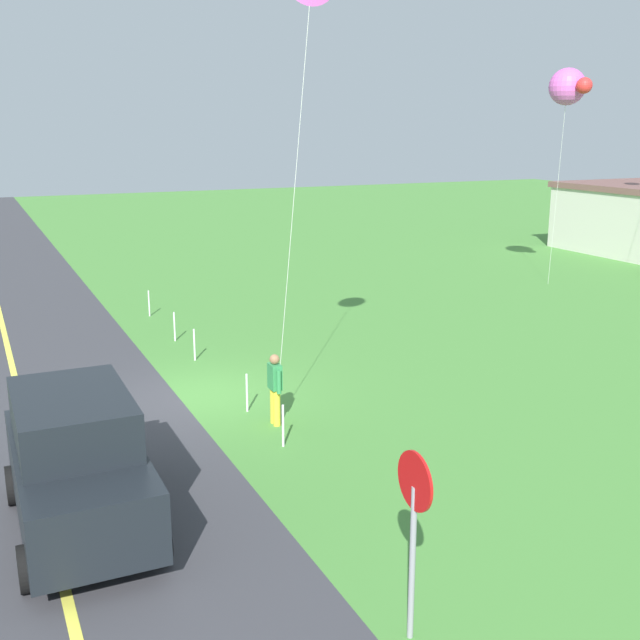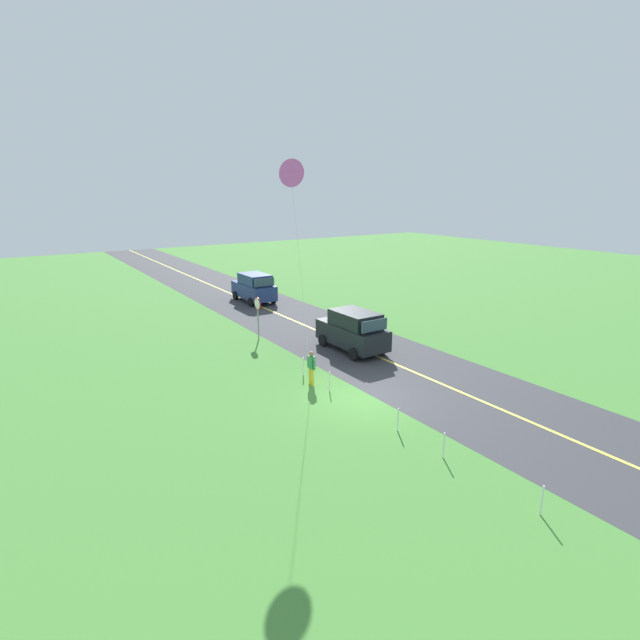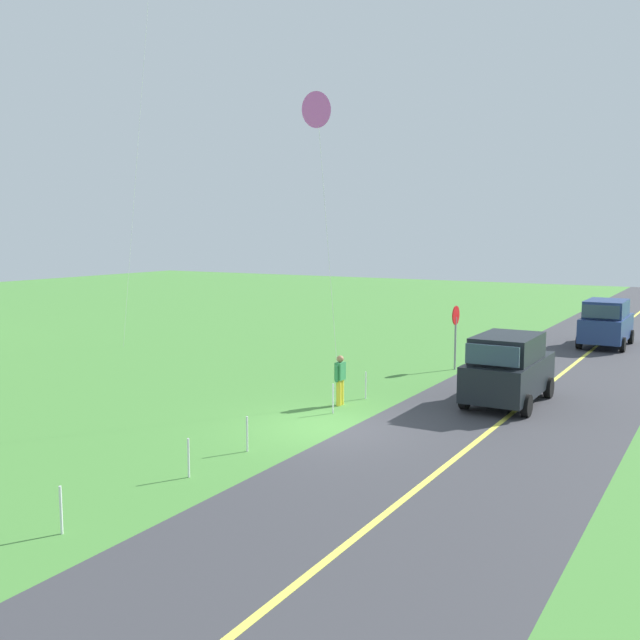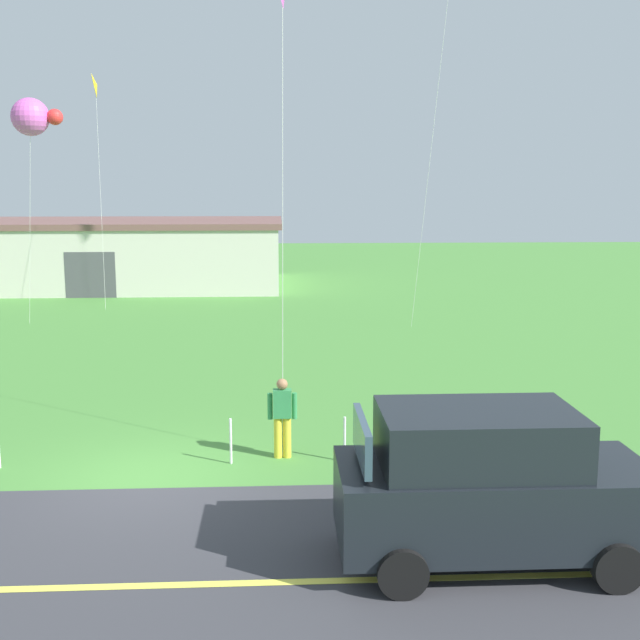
# 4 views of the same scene
# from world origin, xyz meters

# --- Properties ---
(ground_plane) EXTENTS (120.00, 120.00, 0.10)m
(ground_plane) POSITION_xyz_m (0.00, 0.00, -0.05)
(ground_plane) COLOR #478438
(asphalt_road) EXTENTS (120.00, 7.00, 0.00)m
(asphalt_road) POSITION_xyz_m (0.00, -4.00, 0.00)
(asphalt_road) COLOR #38383D
(asphalt_road) RESTS_ON ground
(road_centre_stripe) EXTENTS (120.00, 0.16, 0.00)m
(road_centre_stripe) POSITION_xyz_m (0.00, -4.00, 0.01)
(road_centre_stripe) COLOR #E5E04C
(road_centre_stripe) RESTS_ON asphalt_road
(car_suv_foreground) EXTENTS (4.40, 2.12, 2.24)m
(car_suv_foreground) POSITION_xyz_m (5.35, -3.52, 1.15)
(car_suv_foreground) COLOR black
(car_suv_foreground) RESTS_ON ground
(person_adult_near) EXTENTS (0.58, 0.22, 1.60)m
(person_adult_near) POSITION_xyz_m (2.48, 1.00, 0.86)
(person_adult_near) COLOR yellow
(person_adult_near) RESTS_ON ground
(kite_blue_mid) EXTENTS (1.90, 1.40, 8.54)m
(kite_blue_mid) POSITION_xyz_m (-6.69, 16.75, 7.84)
(kite_blue_mid) COLOR silver
(kite_blue_mid) RESTS_ON ground
(kite_yellow_high) EXTENTS (0.73, 2.62, 10.23)m
(kite_yellow_high) POSITION_xyz_m (-5.54, 22.41, 9.63)
(kite_yellow_high) COLOR silver
(kite_yellow_high) RESTS_ON ground
(warehouse_distant) EXTENTS (18.36, 10.20, 3.50)m
(warehouse_distant) POSITION_xyz_m (-6.56, 29.03, 1.75)
(warehouse_distant) COLOR beige
(warehouse_distant) RESTS_ON ground
(fence_post_3) EXTENTS (0.05, 0.05, 0.90)m
(fence_post_3) POSITION_xyz_m (1.48, 0.70, 0.45)
(fence_post_3) COLOR silver
(fence_post_3) RESTS_ON ground
(fence_post_4) EXTENTS (0.05, 0.05, 0.90)m
(fence_post_4) POSITION_xyz_m (3.68, 0.70, 0.45)
(fence_post_4) COLOR silver
(fence_post_4) RESTS_ON ground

